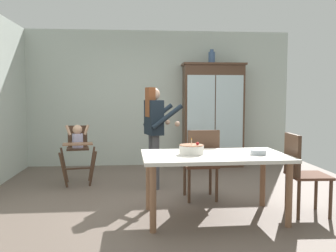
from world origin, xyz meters
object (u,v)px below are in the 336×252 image
(ceramic_vase, at_px, (212,57))
(serving_bowl, at_px, (258,152))
(high_chair_with_toddler, at_px, (78,143))
(dining_chair_right_end, at_px, (300,168))
(dining_chair_far_side, at_px, (202,160))
(adult_person, at_px, (154,125))
(dining_table, at_px, (214,162))
(birthday_cake, at_px, (192,149))
(china_cabinet, at_px, (213,115))

(ceramic_vase, relative_size, serving_bowl, 1.50)
(high_chair_with_toddler, relative_size, dining_chair_right_end, 0.99)
(dining_chair_far_side, distance_m, dining_chair_right_end, 1.24)
(high_chair_with_toddler, bearing_deg, serving_bowl, -47.68)
(serving_bowl, xyz_separation_m, dining_chair_far_side, (-0.51, 0.76, -0.21))
(ceramic_vase, distance_m, high_chair_with_toddler, 3.13)
(adult_person, distance_m, dining_table, 1.59)
(high_chair_with_toddler, relative_size, birthday_cake, 3.39)
(dining_chair_far_side, bearing_deg, dining_chair_right_end, 146.41)
(high_chair_with_toddler, bearing_deg, dining_chair_right_end, -40.50)
(china_cabinet, bearing_deg, dining_table, -101.66)
(dining_table, xyz_separation_m, birthday_cake, (-0.26, 0.03, 0.14))
(serving_bowl, relative_size, dining_chair_right_end, 0.19)
(high_chair_with_toddler, bearing_deg, dining_table, -53.43)
(adult_person, xyz_separation_m, dining_table, (0.61, -1.43, -0.32))
(china_cabinet, relative_size, dining_chair_far_side, 2.13)
(adult_person, height_order, birthday_cake, adult_person)
(dining_table, bearing_deg, dining_chair_right_end, 1.71)
(ceramic_vase, bearing_deg, serving_bowl, -91.96)
(china_cabinet, bearing_deg, dining_chair_far_side, -105.26)
(ceramic_vase, relative_size, adult_person, 0.18)
(adult_person, xyz_separation_m, dining_chair_right_end, (1.65, -1.40, -0.41))
(high_chair_with_toddler, relative_size, dining_table, 0.57)
(ceramic_vase, distance_m, dining_chair_right_end, 3.47)
(birthday_cake, xyz_separation_m, dining_chair_far_side, (0.24, 0.66, -0.24))
(dining_chair_far_side, relative_size, dining_chair_right_end, 1.00)
(china_cabinet, relative_size, adult_person, 1.33)
(high_chair_with_toddler, height_order, serving_bowl, high_chair_with_toddler)
(adult_person, bearing_deg, birthday_cake, 178.15)
(china_cabinet, bearing_deg, ceramic_vase, 173.76)
(dining_chair_far_side, bearing_deg, china_cabinet, -106.76)
(dining_table, height_order, serving_bowl, serving_bowl)
(dining_chair_far_side, bearing_deg, ceramic_vase, -105.97)
(china_cabinet, distance_m, birthday_cake, 3.18)
(dining_chair_far_side, bearing_deg, high_chair_with_toddler, -32.68)
(dining_table, bearing_deg, dining_chair_far_side, 91.33)
(adult_person, height_order, serving_bowl, adult_person)
(china_cabinet, height_order, dining_table, china_cabinet)
(birthday_cake, distance_m, dining_chair_far_side, 0.74)
(dining_chair_far_side, height_order, dining_chair_right_end, same)
(china_cabinet, height_order, dining_chair_far_side, china_cabinet)
(dining_table, relative_size, birthday_cake, 5.92)
(ceramic_vase, relative_size, birthday_cake, 0.96)
(ceramic_vase, bearing_deg, dining_chair_right_end, -81.87)
(adult_person, height_order, dining_chair_right_end, adult_person)
(dining_table, relative_size, dining_chair_right_end, 1.73)
(china_cabinet, bearing_deg, high_chair_with_toddler, -152.04)
(serving_bowl, bearing_deg, high_chair_with_toddler, 141.30)
(ceramic_vase, relative_size, dining_table, 0.16)
(adult_person, xyz_separation_m, birthday_cake, (0.36, -1.40, -0.17))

